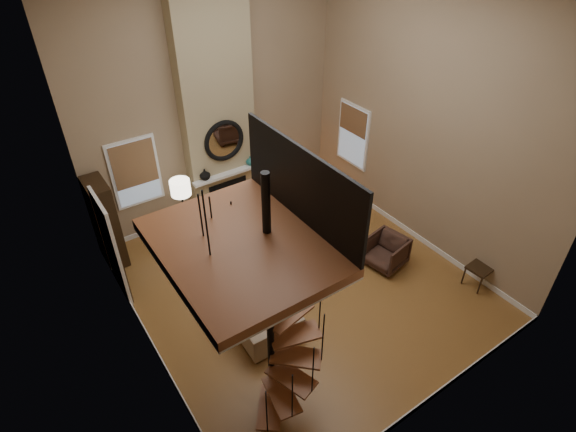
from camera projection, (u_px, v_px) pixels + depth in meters
ground at (299, 282)px, 9.19m from camera, size 6.00×6.50×0.01m
back_wall at (212, 99)px, 9.74m from camera, size 6.00×0.02×5.50m
front_wall at (463, 274)px, 5.40m from camera, size 6.00×0.02×5.50m
left_wall at (122, 223)px, 6.20m from camera, size 0.02×6.50×5.50m
right_wall at (427, 119)px, 8.94m from camera, size 0.02×6.50×5.50m
baseboard_back at (223, 204)px, 11.31m from camera, size 6.00×0.02×0.12m
baseboard_front at (423, 403)px, 6.99m from camera, size 6.00×0.02×0.12m
baseboard_left at (156, 350)px, 7.78m from camera, size 0.02×6.50×0.12m
baseboard_right at (405, 228)px, 10.52m from camera, size 0.02×6.50×0.12m
chimney_breast at (216, 102)px, 9.61m from camera, size 1.60×0.38×5.50m
hearth at (236, 219)px, 10.89m from camera, size 1.50×0.60×0.04m
firebox at (229, 195)px, 10.77m from camera, size 0.95×0.02×0.72m
mantel at (228, 174)px, 10.36m from camera, size 1.70×0.18×0.06m
mirror_frame at (224, 141)px, 9.93m from camera, size 0.94×0.10×0.94m
mirror_disc at (224, 141)px, 9.94m from camera, size 0.80×0.01×0.80m
vase_left at (205, 174)px, 10.05m from camera, size 0.24×0.24×0.25m
vase_right at (250, 161)px, 10.59m from camera, size 0.20×0.20×0.21m
window_back at (135, 172)px, 9.51m from camera, size 1.02×0.06×1.52m
window_right at (353, 134)px, 10.92m from camera, size 0.06×1.02×1.52m
entry_door at (112, 248)px, 8.42m from camera, size 0.10×1.05×2.16m
loft at (249, 239)px, 5.15m from camera, size 1.70×2.20×1.09m
spiral_stair at (271, 317)px, 6.13m from camera, size 1.47×1.47×4.06m
hutch at (105, 223)px, 9.21m from camera, size 0.39×0.84×1.87m
sofa at (243, 290)px, 8.47m from camera, size 1.11×2.62×0.75m
armchair_near at (335, 213)px, 10.50m from camera, size 0.89×0.88×0.66m
armchair_far at (388, 250)px, 9.44m from camera, size 0.86×0.84×0.67m
coffee_table at (303, 272)px, 9.01m from camera, size 1.14×0.67×0.43m
bowl at (302, 263)px, 8.92m from camera, size 0.35×0.35×0.09m
book at (323, 263)px, 8.97m from camera, size 0.25×0.28×0.02m
floor_lamp at (181, 193)px, 9.24m from camera, size 0.41×0.41×1.71m
accent_lamp at (279, 189)px, 11.51m from camera, size 0.14×0.14×0.50m
side_chair at (483, 263)px, 8.86m from camera, size 0.45×0.43×0.93m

